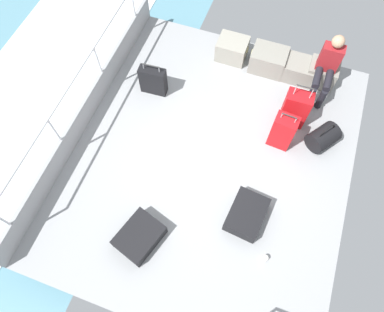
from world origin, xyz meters
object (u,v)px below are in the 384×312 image
(cargo_crate_0, at_px, (232,49))
(suitcase_1, at_px, (283,131))
(suitcase_3, at_px, (247,214))
(cargo_crate_1, at_px, (268,60))
(suitcase_0, at_px, (139,237))
(cargo_crate_3, at_px, (322,73))
(passenger_seated, at_px, (327,66))
(paper_cup, at_px, (265,258))
(suitcase_4, at_px, (153,81))
(cargo_crate_2, at_px, (300,70))
(duffel_bag, at_px, (323,137))
(suitcase_2, at_px, (295,109))

(cargo_crate_0, height_order, suitcase_1, suitcase_1)
(suitcase_3, bearing_deg, cargo_crate_1, 98.30)
(suitcase_0, xyz_separation_m, suitcase_1, (1.50, 2.23, 0.23))
(cargo_crate_3, bearing_deg, passenger_seated, -90.00)
(suitcase_3, bearing_deg, paper_cup, -50.01)
(suitcase_1, bearing_deg, suitcase_4, 173.04)
(cargo_crate_1, distance_m, suitcase_0, 3.80)
(cargo_crate_0, distance_m, suitcase_0, 3.74)
(cargo_crate_0, distance_m, cargo_crate_3, 1.65)
(cargo_crate_1, relative_size, suitcase_0, 0.85)
(suitcase_3, bearing_deg, cargo_crate_0, 110.86)
(cargo_crate_2, distance_m, suitcase_1, 1.46)
(passenger_seated, xyz_separation_m, duffel_bag, (0.26, -1.07, -0.42))
(duffel_bag, xyz_separation_m, paper_cup, (-0.38, -2.13, -0.13))
(cargo_crate_2, bearing_deg, suitcase_3, -93.27)
(suitcase_1, bearing_deg, duffel_bag, 18.62)
(suitcase_3, height_order, paper_cup, suitcase_3)
(suitcase_2, distance_m, paper_cup, 2.41)
(suitcase_2, bearing_deg, passenger_seated, 70.38)
(passenger_seated, height_order, duffel_bag, passenger_seated)
(suitcase_1, relative_size, paper_cup, 7.97)
(suitcase_3, distance_m, suitcase_4, 2.75)
(cargo_crate_1, xyz_separation_m, cargo_crate_3, (0.96, 0.02, 0.00))
(cargo_crate_2, xyz_separation_m, cargo_crate_3, (0.38, 0.02, 0.03))
(suitcase_3, bearing_deg, suitcase_4, 141.92)
(cargo_crate_3, xyz_separation_m, paper_cup, (-0.12, -3.38, -0.16))
(suitcase_0, distance_m, suitcase_4, 2.65)
(cargo_crate_1, relative_size, suitcase_3, 0.93)
(suitcase_2, bearing_deg, cargo_crate_3, 73.85)
(passenger_seated, relative_size, suitcase_3, 1.60)
(suitcase_0, relative_size, suitcase_3, 1.09)
(suitcase_0, height_order, suitcase_2, suitcase_2)
(cargo_crate_0, height_order, duffel_bag, duffel_bag)
(cargo_crate_1, relative_size, cargo_crate_3, 1.22)
(cargo_crate_0, relative_size, cargo_crate_2, 0.93)
(cargo_crate_1, relative_size, cargo_crate_2, 1.06)
(cargo_crate_3, relative_size, suitcase_2, 0.57)
(cargo_crate_1, bearing_deg, passenger_seated, -9.89)
(cargo_crate_1, xyz_separation_m, suitcase_4, (-1.74, -1.17, 0.07))
(passenger_seated, distance_m, duffel_bag, 1.18)
(suitcase_2, distance_m, suitcase_3, 1.92)
(cargo_crate_2, bearing_deg, suitcase_4, -153.27)
(cargo_crate_1, xyz_separation_m, suitcase_3, (0.42, -2.86, -0.08))
(cargo_crate_3, height_order, suitcase_0, cargo_crate_3)
(suitcase_2, relative_size, suitcase_4, 1.39)
(cargo_crate_1, distance_m, suitcase_3, 2.90)
(duffel_bag, distance_m, paper_cup, 2.17)
(cargo_crate_2, distance_m, passenger_seated, 0.58)
(suitcase_2, bearing_deg, suitcase_4, -175.34)
(cargo_crate_1, xyz_separation_m, cargo_crate_2, (0.58, -0.00, -0.03))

